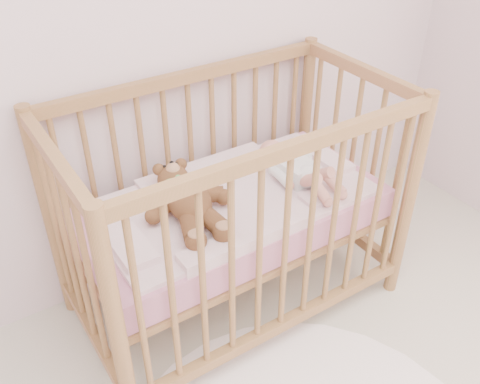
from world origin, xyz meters
TOP-DOWN VIEW (x-y plane):
  - crib at (0.48, 1.60)m, footprint 1.36×0.76m
  - mattress at (0.48, 1.60)m, footprint 1.22×0.62m
  - blanket at (0.48, 1.60)m, footprint 1.10×0.58m
  - baby at (0.77, 1.58)m, footprint 0.28×0.51m
  - teddy_bear at (0.27, 1.58)m, footprint 0.42×0.56m

SIDE VIEW (x-z plane):
  - mattress at x=0.48m, z-range 0.42..0.55m
  - crib at x=0.48m, z-range 0.00..1.00m
  - blanket at x=0.48m, z-range 0.53..0.59m
  - baby at x=0.77m, z-range 0.58..0.69m
  - teddy_bear at x=0.27m, z-range 0.57..0.72m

